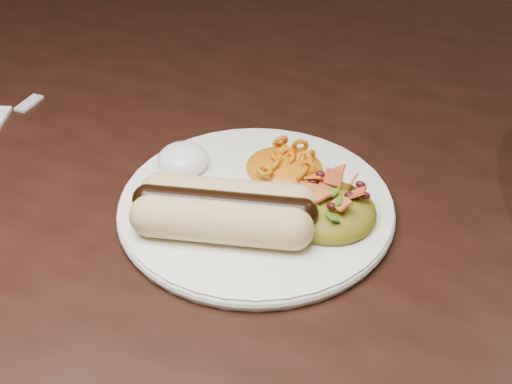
% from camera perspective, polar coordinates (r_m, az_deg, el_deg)
% --- Properties ---
extents(table, '(1.60, 0.90, 0.75)m').
position_cam_1_polar(table, '(0.79, -1.73, -0.33)').
color(table, black).
rests_on(table, floor).
extents(plate, '(0.30, 0.30, 0.01)m').
position_cam_1_polar(plate, '(0.62, -0.00, -1.19)').
color(plate, white).
rests_on(plate, table).
extents(hotdog, '(0.13, 0.09, 0.03)m').
position_cam_1_polar(hotdog, '(0.58, -2.56, -1.40)').
color(hotdog, '#EEC673').
rests_on(hotdog, plate).
extents(mac_and_cheese, '(0.07, 0.07, 0.03)m').
position_cam_1_polar(mac_and_cheese, '(0.64, 2.31, 2.63)').
color(mac_and_cheese, orange).
rests_on(mac_and_cheese, plate).
extents(sour_cream, '(0.06, 0.06, 0.03)m').
position_cam_1_polar(sour_cream, '(0.65, -5.89, 3.03)').
color(sour_cream, white).
rests_on(sour_cream, plate).
extents(taco_salad, '(0.08, 0.08, 0.04)m').
position_cam_1_polar(taco_salad, '(0.59, 5.75, -0.91)').
color(taco_salad, '#AB5415').
rests_on(taco_salad, plate).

